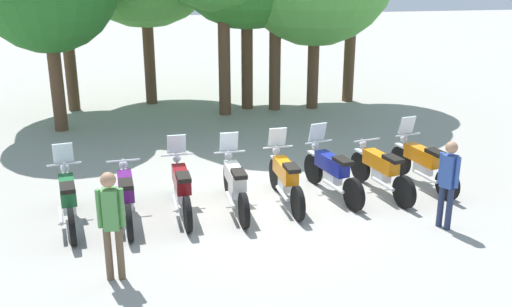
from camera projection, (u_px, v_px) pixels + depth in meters
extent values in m
plane|color=#9E9B93|center=(261.00, 205.00, 11.33)|extent=(80.00, 80.00, 0.00)
cylinder|color=black|center=(67.00, 193.00, 11.08)|extent=(0.21, 0.65, 0.64)
cylinder|color=black|center=(72.00, 227.00, 9.70)|extent=(0.21, 0.65, 0.64)
cube|color=silver|center=(66.00, 176.00, 10.97)|extent=(0.18, 0.37, 0.04)
cube|color=#1E6033|center=(67.00, 190.00, 10.32)|extent=(0.41, 0.98, 0.30)
cube|color=silver|center=(69.00, 205.00, 10.36)|extent=(0.28, 0.43, 0.24)
cube|color=black|center=(67.00, 188.00, 9.91)|extent=(0.31, 0.47, 0.08)
cylinder|color=silver|center=(66.00, 179.00, 10.90)|extent=(0.09, 0.23, 0.64)
cylinder|color=silver|center=(64.00, 164.00, 10.71)|extent=(0.62, 0.14, 0.04)
sphere|color=silver|center=(65.00, 168.00, 10.87)|extent=(0.18, 0.18, 0.16)
cylinder|color=silver|center=(61.00, 216.00, 10.06)|extent=(0.19, 0.70, 0.07)
cube|color=silver|center=(63.00, 153.00, 10.70)|extent=(0.38, 0.19, 0.39)
cylinder|color=black|center=(125.00, 189.00, 11.27)|extent=(0.15, 0.65, 0.64)
cylinder|color=black|center=(129.00, 223.00, 9.85)|extent=(0.15, 0.65, 0.64)
cube|color=silver|center=(124.00, 173.00, 11.16)|extent=(0.15, 0.37, 0.04)
cube|color=#59196B|center=(126.00, 186.00, 10.49)|extent=(0.33, 0.97, 0.30)
cube|color=silver|center=(127.00, 201.00, 10.53)|extent=(0.25, 0.42, 0.24)
cube|color=black|center=(126.00, 184.00, 10.06)|extent=(0.27, 0.46, 0.08)
cylinder|color=silver|center=(124.00, 176.00, 11.08)|extent=(0.07, 0.23, 0.64)
cylinder|color=silver|center=(123.00, 161.00, 10.89)|extent=(0.62, 0.08, 0.04)
sphere|color=silver|center=(123.00, 164.00, 11.05)|extent=(0.17, 0.17, 0.16)
cylinder|color=silver|center=(119.00, 211.00, 10.24)|extent=(0.12, 0.70, 0.07)
cylinder|color=black|center=(178.00, 183.00, 11.60)|extent=(0.14, 0.64, 0.64)
cylinder|color=black|center=(188.00, 214.00, 10.17)|extent=(0.14, 0.64, 0.64)
cube|color=silver|center=(177.00, 167.00, 11.49)|extent=(0.14, 0.37, 0.04)
cube|color=maroon|center=(181.00, 179.00, 10.82)|extent=(0.32, 0.96, 0.30)
cube|color=silver|center=(182.00, 193.00, 10.86)|extent=(0.24, 0.41, 0.24)
cube|color=black|center=(183.00, 177.00, 10.39)|extent=(0.27, 0.45, 0.08)
cylinder|color=silver|center=(177.00, 169.00, 11.41)|extent=(0.06, 0.23, 0.64)
cylinder|color=silver|center=(177.00, 155.00, 11.22)|extent=(0.62, 0.07, 0.04)
sphere|color=silver|center=(177.00, 158.00, 11.38)|extent=(0.17, 0.17, 0.16)
cylinder|color=silver|center=(175.00, 203.00, 10.56)|extent=(0.11, 0.70, 0.07)
cube|color=silver|center=(176.00, 144.00, 11.21)|extent=(0.37, 0.15, 0.39)
cylinder|color=black|center=(228.00, 180.00, 11.76)|extent=(0.13, 0.64, 0.64)
cylinder|color=black|center=(244.00, 210.00, 10.32)|extent=(0.13, 0.64, 0.64)
cube|color=silver|center=(228.00, 164.00, 11.65)|extent=(0.14, 0.36, 0.04)
cube|color=silver|center=(235.00, 176.00, 10.97)|extent=(0.30, 0.96, 0.30)
cube|color=silver|center=(236.00, 190.00, 11.01)|extent=(0.24, 0.41, 0.24)
cube|color=black|center=(239.00, 174.00, 10.54)|extent=(0.26, 0.45, 0.08)
cylinder|color=silver|center=(229.00, 166.00, 11.57)|extent=(0.06, 0.23, 0.64)
cylinder|color=silver|center=(230.00, 152.00, 11.38)|extent=(0.62, 0.06, 0.04)
sphere|color=silver|center=(228.00, 156.00, 11.54)|extent=(0.17, 0.17, 0.16)
cylinder|color=silver|center=(230.00, 200.00, 10.72)|extent=(0.10, 0.70, 0.07)
cube|color=silver|center=(229.00, 141.00, 11.37)|extent=(0.37, 0.15, 0.39)
cylinder|color=black|center=(275.00, 174.00, 12.05)|extent=(0.14, 0.64, 0.64)
cylinder|color=black|center=(298.00, 203.00, 10.62)|extent=(0.14, 0.64, 0.64)
cube|color=silver|center=(275.00, 159.00, 11.94)|extent=(0.14, 0.37, 0.04)
cube|color=orange|center=(285.00, 170.00, 11.27)|extent=(0.31, 0.96, 0.30)
cube|color=silver|center=(286.00, 184.00, 11.31)|extent=(0.24, 0.41, 0.24)
cube|color=black|center=(292.00, 168.00, 10.84)|extent=(0.27, 0.45, 0.08)
cylinder|color=silver|center=(277.00, 161.00, 11.86)|extent=(0.06, 0.23, 0.64)
cylinder|color=silver|center=(278.00, 147.00, 11.67)|extent=(0.62, 0.07, 0.04)
sphere|color=silver|center=(276.00, 151.00, 11.83)|extent=(0.17, 0.17, 0.16)
cylinder|color=silver|center=(282.00, 193.00, 11.02)|extent=(0.11, 0.70, 0.07)
cube|color=silver|center=(277.00, 137.00, 11.66)|extent=(0.37, 0.15, 0.39)
cylinder|color=black|center=(313.00, 169.00, 12.36)|extent=(0.25, 0.65, 0.64)
cylinder|color=black|center=(354.00, 194.00, 11.02)|extent=(0.25, 0.65, 0.64)
cube|color=silver|center=(314.00, 154.00, 12.26)|extent=(0.20, 0.38, 0.04)
cube|color=navy|center=(332.00, 164.00, 11.63)|extent=(0.48, 0.98, 0.30)
cube|color=silver|center=(333.00, 177.00, 11.67)|extent=(0.31, 0.44, 0.24)
cube|color=black|center=(343.00, 161.00, 11.22)|extent=(0.34, 0.48, 0.08)
cylinder|color=silver|center=(316.00, 156.00, 12.19)|extent=(0.10, 0.23, 0.64)
cylinder|color=silver|center=(319.00, 142.00, 12.00)|extent=(0.61, 0.18, 0.04)
sphere|color=silver|center=(315.00, 146.00, 12.15)|extent=(0.19, 0.19, 0.16)
cylinder|color=silver|center=(333.00, 186.00, 11.37)|extent=(0.24, 0.70, 0.07)
cube|color=silver|center=(318.00, 132.00, 11.99)|extent=(0.38, 0.21, 0.39)
cylinder|color=black|center=(360.00, 167.00, 12.49)|extent=(0.24, 0.65, 0.64)
cylinder|color=black|center=(404.00, 192.00, 11.13)|extent=(0.24, 0.65, 0.64)
cube|color=silver|center=(361.00, 152.00, 12.38)|extent=(0.19, 0.38, 0.04)
cube|color=orange|center=(381.00, 162.00, 11.74)|extent=(0.46, 0.98, 0.30)
cube|color=silver|center=(381.00, 175.00, 11.78)|extent=(0.30, 0.44, 0.24)
cube|color=black|center=(393.00, 159.00, 11.33)|extent=(0.33, 0.48, 0.08)
cylinder|color=silver|center=(363.00, 154.00, 12.31)|extent=(0.10, 0.23, 0.64)
cylinder|color=silver|center=(367.00, 140.00, 12.12)|extent=(0.61, 0.17, 0.04)
sphere|color=silver|center=(363.00, 144.00, 12.27)|extent=(0.19, 0.19, 0.16)
cylinder|color=silver|center=(383.00, 184.00, 11.48)|extent=(0.22, 0.70, 0.07)
cylinder|color=black|center=(400.00, 161.00, 12.86)|extent=(0.23, 0.65, 0.64)
cylinder|color=black|center=(447.00, 185.00, 11.50)|extent=(0.23, 0.65, 0.64)
cube|color=silver|center=(402.00, 146.00, 12.75)|extent=(0.19, 0.38, 0.04)
cube|color=orange|center=(423.00, 155.00, 12.11)|extent=(0.45, 0.98, 0.30)
cube|color=silver|center=(423.00, 168.00, 12.15)|extent=(0.30, 0.44, 0.24)
cube|color=black|center=(436.00, 152.00, 11.70)|extent=(0.33, 0.48, 0.08)
cylinder|color=silver|center=(404.00, 148.00, 12.68)|extent=(0.10, 0.23, 0.64)
cylinder|color=silver|center=(408.00, 135.00, 12.49)|extent=(0.61, 0.16, 0.04)
sphere|color=silver|center=(404.00, 138.00, 12.64)|extent=(0.19, 0.19, 0.16)
cylinder|color=silver|center=(426.00, 177.00, 11.85)|extent=(0.21, 0.70, 0.07)
cube|color=silver|center=(407.00, 125.00, 12.48)|extent=(0.38, 0.20, 0.39)
cylinder|color=brown|center=(109.00, 254.00, 8.59)|extent=(0.12, 0.12, 0.83)
cylinder|color=brown|center=(120.00, 254.00, 8.61)|extent=(0.12, 0.12, 0.83)
cube|color=#4C8C47|center=(111.00, 209.00, 8.37)|extent=(0.23, 0.21, 0.62)
cylinder|color=#4C8C47|center=(99.00, 209.00, 8.35)|extent=(0.08, 0.08, 0.59)
cylinder|color=#4C8C47|center=(122.00, 208.00, 8.38)|extent=(0.08, 0.08, 0.59)
sphere|color=#A87A5B|center=(108.00, 180.00, 8.23)|extent=(0.24, 0.24, 0.23)
cylinder|color=#232D4C|center=(441.00, 206.00, 10.33)|extent=(0.15, 0.15, 0.78)
cylinder|color=#232D4C|center=(449.00, 209.00, 10.21)|extent=(0.15, 0.15, 0.78)
cube|color=#33519E|center=(449.00, 171.00, 10.05)|extent=(0.28, 0.29, 0.59)
cylinder|color=#33519E|center=(441.00, 168.00, 10.16)|extent=(0.11, 0.11, 0.56)
cylinder|color=#33519E|center=(457.00, 173.00, 9.93)|extent=(0.11, 0.11, 0.56)
sphere|color=#A87A5B|center=(452.00, 147.00, 9.92)|extent=(0.29, 0.29, 0.21)
cylinder|color=brown|center=(57.00, 82.00, 15.85)|extent=(0.36, 0.36, 2.72)
cylinder|color=brown|center=(68.00, 47.00, 17.80)|extent=(0.36, 0.36, 3.98)
cylinder|color=brown|center=(149.00, 54.00, 18.77)|extent=(0.36, 0.36, 3.23)
cylinder|color=brown|center=(224.00, 53.00, 17.33)|extent=(0.36, 0.36, 3.79)
cylinder|color=brown|center=(247.00, 58.00, 18.15)|extent=(0.36, 0.36, 3.22)
cylinder|color=brown|center=(275.00, 51.00, 17.94)|extent=(0.36, 0.36, 3.69)
cylinder|color=brown|center=(313.00, 66.00, 18.27)|extent=(0.36, 0.36, 2.73)
cylinder|color=brown|center=(350.00, 45.00, 19.02)|extent=(0.36, 0.36, 3.77)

